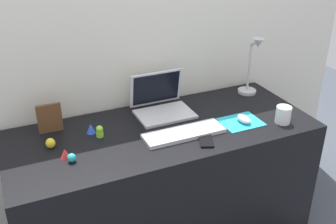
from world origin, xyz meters
TOP-DOWN VIEW (x-y plane):
  - back_wall at (0.00, 0.36)m, footprint 2.77×0.05m
  - desk at (0.00, 0.00)m, footprint 1.57×0.64m
  - laptop at (0.07, 0.19)m, footprint 0.30×0.25m
  - keyboard at (0.07, -0.10)m, footprint 0.41×0.13m
  - mousepad at (0.40, -0.10)m, footprint 0.21×0.17m
  - mouse at (0.41, -0.11)m, footprint 0.06×0.10m
  - cell_phone at (0.14, -0.20)m, footprint 0.11×0.14m
  - desk_lamp at (0.64, 0.18)m, footprint 0.11×0.15m
  - picture_frame at (-0.52, 0.20)m, footprint 0.12×0.02m
  - coffee_mug at (0.60, -0.19)m, footprint 0.08×0.08m
  - toy_figurine_cyan at (-0.49, -0.11)m, footprint 0.04×0.04m
  - toy_figurine_lime at (-0.31, 0.05)m, footprint 0.04×0.04m
  - toy_figurine_blue at (-0.34, 0.11)m, footprint 0.05×0.05m
  - toy_figurine_red at (-0.51, -0.07)m, footprint 0.04×0.04m
  - toy_figurine_yellow at (-0.55, 0.05)m, footprint 0.04×0.04m

SIDE VIEW (x-z plane):
  - desk at x=0.00m, z-range 0.00..0.74m
  - mousepad at x=0.40m, z-range 0.74..0.74m
  - cell_phone at x=0.14m, z-range 0.74..0.75m
  - keyboard at x=0.07m, z-range 0.74..0.76m
  - toy_figurine_cyan at x=-0.49m, z-range 0.74..0.78m
  - mouse at x=0.41m, z-range 0.74..0.78m
  - toy_figurine_red at x=-0.51m, z-range 0.74..0.79m
  - toy_figurine_yellow at x=-0.55m, z-range 0.74..0.79m
  - toy_figurine_blue at x=-0.34m, z-range 0.74..0.79m
  - toy_figurine_lime at x=-0.31m, z-range 0.74..0.80m
  - coffee_mug at x=0.60m, z-range 0.74..0.83m
  - laptop at x=0.07m, z-range 0.69..0.90m
  - back_wall at x=0.00m, z-range 0.00..1.60m
  - picture_frame at x=-0.52m, z-range 0.74..0.89m
  - desk_lamp at x=0.64m, z-range 0.73..1.09m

